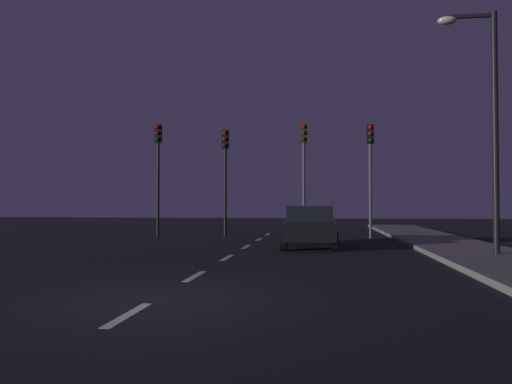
{
  "coord_description": "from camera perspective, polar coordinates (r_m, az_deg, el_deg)",
  "views": [
    {
      "loc": [
        2.75,
        -8.04,
        1.6
      ],
      "look_at": [
        -0.36,
        15.74,
        2.17
      ],
      "focal_mm": 34.7,
      "sensor_mm": 36.0,
      "label": 1
    }
  ],
  "objects": [
    {
      "name": "street_lamp_right",
      "position": [
        16.09,
        25.01,
        8.53
      ],
      "size": [
        1.69,
        0.36,
        7.22
      ],
      "color": "black",
      "rests_on": "ground_plane"
    },
    {
      "name": "lane_stripe_fifth",
      "position": [
        22.26,
        0.35,
        -5.47
      ],
      "size": [
        0.16,
        1.6,
        0.01
      ],
      "primitive_type": "cube",
      "color": "silver",
      "rests_on": "ground_plane"
    },
    {
      "name": "lane_stripe_sixth",
      "position": [
        26.03,
        1.39,
        -4.88
      ],
      "size": [
        0.16,
        1.6,
        0.01
      ],
      "primitive_type": "cube",
      "color": "silver",
      "rests_on": "ground_plane"
    },
    {
      "name": "lane_stripe_fourth",
      "position": [
        18.51,
        -1.12,
        -6.31
      ],
      "size": [
        0.16,
        1.6,
        0.01
      ],
      "primitive_type": "cube",
      "color": "silver",
      "rests_on": "ground_plane"
    },
    {
      "name": "traffic_signal_far_right",
      "position": [
        23.46,
        13.04,
        3.74
      ],
      "size": [
        0.32,
        0.38,
        5.27
      ],
      "color": "#4C4C51",
      "rests_on": "ground_plane"
    },
    {
      "name": "car_stopped_ahead",
      "position": [
        18.51,
        6.31,
        -3.91
      ],
      "size": [
        1.97,
        4.45,
        1.52
      ],
      "color": "black",
      "rests_on": "ground_plane"
    },
    {
      "name": "traffic_signal_center_left",
      "position": [
        23.77,
        -3.56,
        3.44
      ],
      "size": [
        0.32,
        0.38,
        5.14
      ],
      "color": "black",
      "rests_on": "ground_plane"
    },
    {
      "name": "lane_stripe_third",
      "position": [
        14.78,
        -3.34,
        -7.55
      ],
      "size": [
        0.16,
        1.6,
        0.01
      ],
      "primitive_type": "cube",
      "color": "silver",
      "rests_on": "ground_plane"
    },
    {
      "name": "traffic_signal_far_left",
      "position": [
        24.65,
        -11.22,
        3.8
      ],
      "size": [
        0.32,
        0.38,
        5.49
      ],
      "color": "black",
      "rests_on": "ground_plane"
    },
    {
      "name": "lane_stripe_second",
      "position": [
        11.1,
        -7.07,
        -9.61
      ],
      "size": [
        0.16,
        1.6,
        0.01
      ],
      "primitive_type": "cube",
      "color": "silver",
      "rests_on": "ground_plane"
    },
    {
      "name": "ground_plane",
      "position": [
        15.37,
        -2.91,
        -7.33
      ],
      "size": [
        80.0,
        80.0,
        0.0
      ],
      "primitive_type": "plane",
      "color": "black"
    },
    {
      "name": "traffic_signal_center_right",
      "position": [
        23.36,
        5.54,
        3.9
      ],
      "size": [
        0.32,
        0.38,
        5.38
      ],
      "color": "#4C4C51",
      "rests_on": "ground_plane"
    },
    {
      "name": "sidewalk_curb_right",
      "position": [
        15.84,
        25.05,
        -6.75
      ],
      "size": [
        3.0,
        40.0,
        0.15
      ],
      "primitive_type": "cube",
      "color": "gray",
      "rests_on": "ground_plane"
    },
    {
      "name": "lane_stripe_nearest",
      "position": [
        7.54,
        -14.54,
        -13.52
      ],
      "size": [
        0.16,
        1.6,
        0.01
      ],
      "primitive_type": "cube",
      "color": "silver",
      "rests_on": "ground_plane"
    }
  ]
}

